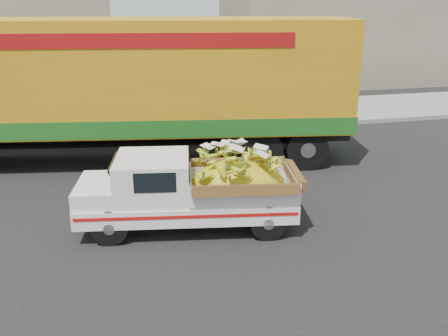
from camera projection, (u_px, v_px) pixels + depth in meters
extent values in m
plane|color=black|center=(88.00, 242.00, 9.28)|extent=(100.00, 100.00, 0.00)
cube|color=gray|center=(91.00, 138.00, 15.82)|extent=(60.00, 0.25, 0.15)
cube|color=gray|center=(92.00, 123.00, 17.75)|extent=(60.00, 4.00, 0.14)
cube|color=gray|center=(361.00, 23.00, 26.27)|extent=(14.00, 6.00, 6.00)
cylinder|color=black|center=(110.00, 227.00, 9.10)|extent=(0.70, 0.30, 0.67)
cylinder|color=black|center=(119.00, 200.00, 10.31)|extent=(0.70, 0.30, 0.67)
cylinder|color=black|center=(268.00, 223.00, 9.29)|extent=(0.70, 0.30, 0.67)
cylinder|color=black|center=(259.00, 196.00, 10.51)|extent=(0.70, 0.30, 0.67)
cube|color=silver|center=(187.00, 204.00, 9.75)|extent=(4.35, 2.18, 0.34)
cube|color=#A50F0C|center=(187.00, 217.00, 9.02)|extent=(4.02, 0.69, 0.06)
cube|color=silver|center=(82.00, 211.00, 9.64)|extent=(0.33, 1.47, 0.12)
cube|color=silver|center=(98.00, 190.00, 9.53)|extent=(0.98, 1.52, 0.32)
cube|color=silver|center=(153.00, 177.00, 9.52)|extent=(1.59, 1.65, 0.80)
cube|color=black|center=(155.00, 183.00, 8.79)|extent=(0.75, 0.14, 0.37)
cube|color=silver|center=(241.00, 183.00, 9.69)|extent=(2.26, 1.82, 0.45)
ellipsoid|color=gold|center=(237.00, 188.00, 9.72)|extent=(2.02, 1.49, 1.13)
cylinder|color=black|center=(307.00, 149.00, 13.04)|extent=(1.14, 0.50, 1.10)
cylinder|color=black|center=(291.00, 130.00, 14.93)|extent=(1.14, 0.50, 1.10)
cylinder|color=black|center=(261.00, 150.00, 12.96)|extent=(1.14, 0.50, 1.10)
cylinder|color=black|center=(252.00, 130.00, 14.84)|extent=(1.14, 0.50, 1.10)
cube|color=black|center=(129.00, 134.00, 13.58)|extent=(12.00, 2.97, 0.36)
cube|color=#BC8212|center=(125.00, 75.00, 13.06)|extent=(12.01, 4.41, 2.84)
cube|color=#195518|center=(128.00, 118.00, 13.44)|extent=(12.07, 4.43, 0.45)
cube|color=maroon|center=(116.00, 41.00, 11.56)|extent=(8.29, 1.41, 0.35)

